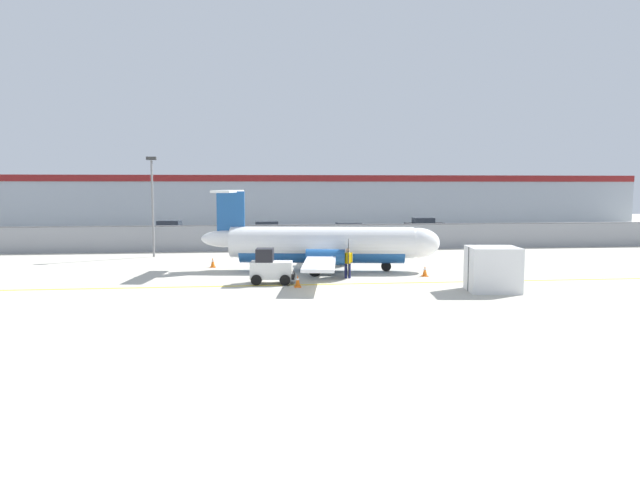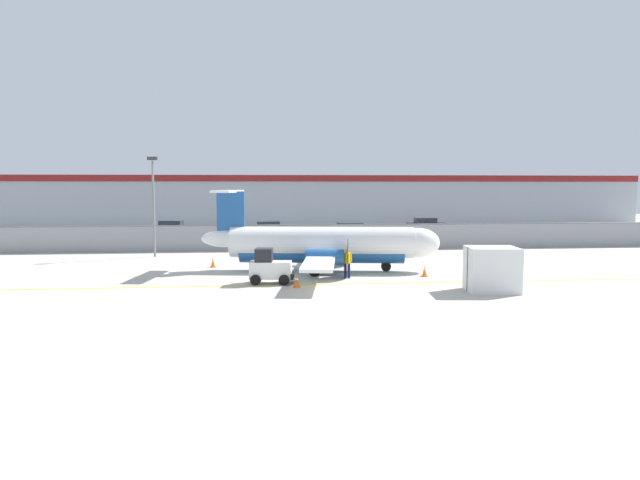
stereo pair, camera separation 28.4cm
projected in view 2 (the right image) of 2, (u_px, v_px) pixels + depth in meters
ground_plane at (341, 284)px, 30.16m from camera, size 140.00×140.00×0.01m
perimeter_fence at (314, 236)px, 45.90m from camera, size 98.00×0.10×2.10m
parking_lot_strip at (304, 237)px, 57.39m from camera, size 98.00×17.00×0.12m
background_building at (294, 200)px, 75.40m from camera, size 91.00×8.10×6.50m
commuter_airplane at (326, 245)px, 34.71m from camera, size 14.61×16.06×4.92m
baggage_tug at (270, 268)px, 30.31m from camera, size 2.44×1.59×1.88m
ground_crew_worker at (347, 262)px, 31.97m from camera, size 0.54×0.35×1.70m
cargo_container at (492, 269)px, 27.98m from camera, size 2.60×2.25×2.20m
traffic_cone_near_left at (297, 281)px, 29.23m from camera, size 0.36×0.36×0.64m
traffic_cone_near_right at (213, 262)px, 36.34m from camera, size 0.36×0.36×0.64m
traffic_cone_far_left at (425, 271)px, 32.67m from camera, size 0.36×0.36×0.64m
parked_car_0 at (170, 228)px, 57.29m from camera, size 4.39×2.44×1.58m
parked_car_1 at (269, 229)px, 56.22m from camera, size 4.27×2.14×1.58m
parked_car_2 at (351, 231)px, 54.03m from camera, size 4.35×2.33×1.58m
parked_car_3 at (426, 225)px, 62.17m from camera, size 4.20×2.01×1.58m
apron_light_pole at (153, 198)px, 41.36m from camera, size 0.70×0.30×7.27m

